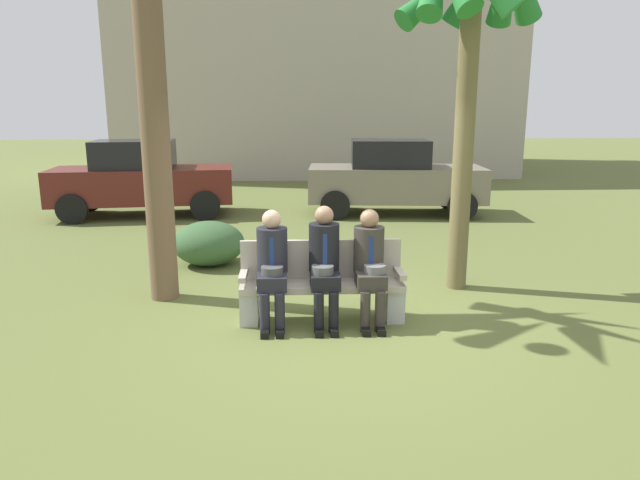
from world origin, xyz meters
The scene contains 10 objects.
ground_plane centered at (0.00, 0.00, 0.00)m, with size 80.00×80.00×0.00m, color #5B6632.
park_bench centered at (-0.32, 0.26, 0.42)m, with size 1.84×0.44×0.90m.
seated_man_left centered at (-0.88, 0.13, 0.71)m, with size 0.34×0.72×1.28m.
seated_man_middle centered at (-0.30, 0.13, 0.73)m, with size 0.34×0.72×1.32m.
seated_man_right centered at (0.21, 0.13, 0.71)m, with size 0.34×0.72×1.28m.
palm_tree_tall centered at (1.55, 1.35, 3.60)m, with size 1.83×1.87×4.77m.
shrub_near_bench centered at (-1.92, 2.68, 0.34)m, with size 1.09×1.00×0.68m, color #375A33.
parked_car_near centered at (-3.95, 6.97, 0.84)m, with size 4.04×2.04×1.68m.
parked_car_far centered at (1.71, 6.87, 0.84)m, with size 4.02×1.99×1.68m.
building_backdrop centered at (0.41, 17.62, 4.71)m, with size 14.45×9.40×9.38m.
Camera 1 is at (-0.69, -5.95, 2.36)m, focal length 32.12 mm.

